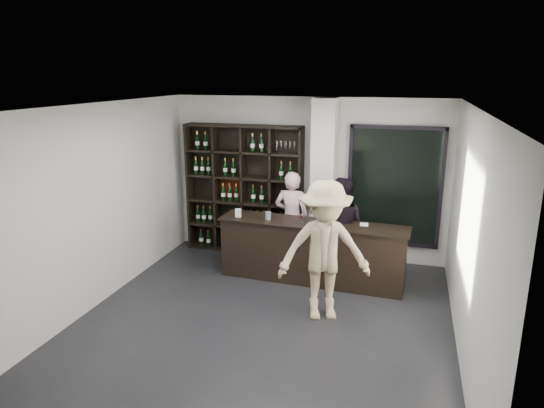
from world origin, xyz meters
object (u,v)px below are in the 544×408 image
(taster_black, at_px, (340,228))
(wine_shelf, at_px, (244,190))
(taster_pink, at_px, (292,218))
(tasting_counter, at_px, (312,252))
(customer, at_px, (324,251))

(taster_black, bearing_deg, wine_shelf, -18.47)
(taster_pink, bearing_deg, tasting_counter, 126.50)
(customer, bearing_deg, taster_pink, 96.69)
(tasting_counter, distance_m, taster_black, 0.61)
(taster_pink, relative_size, customer, 0.86)
(taster_black, bearing_deg, taster_pink, -20.67)
(wine_shelf, relative_size, taster_pink, 1.44)
(wine_shelf, xyz_separation_m, taster_pink, (1.00, -0.34, -0.37))
(tasting_counter, distance_m, customer, 1.31)
(taster_black, relative_size, customer, 0.87)
(wine_shelf, xyz_separation_m, taster_black, (1.90, -0.72, -0.35))
(taster_pink, relative_size, taster_black, 0.98)
(customer, bearing_deg, tasting_counter, 89.66)
(tasting_counter, relative_size, customer, 1.56)
(taster_pink, bearing_deg, wine_shelf, -18.50)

